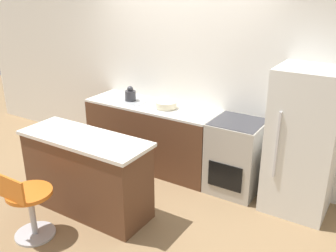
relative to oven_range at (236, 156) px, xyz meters
The scene contains 9 objects.
ground_plane 1.12m from the oven_range, 161.61° to the right, with size 14.00×14.00×0.00m, color #8E704C.
wall_back 1.33m from the oven_range, 160.93° to the left, with size 8.00×0.06×2.60m.
back_counter 1.25m from the oven_range, behind, with size 1.88×0.61×0.92m.
kitchen_island 1.80m from the oven_range, 133.60° to the right, with size 1.52×0.57×0.91m.
oven_range is the anchor object (origin of this frame).
refrigerator 0.85m from the oven_range, ahead, with size 0.70×0.65×1.65m.
stool_chair 2.43m from the oven_range, 124.82° to the right, with size 0.46×0.46×0.77m.
kettle 1.68m from the oven_range, behind, with size 0.15×0.15×0.21m.
mixing_bowl 1.12m from the oven_range, behind, with size 0.28×0.28×0.08m.
Camera 1 is at (2.47, -3.64, 2.48)m, focal length 40.00 mm.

